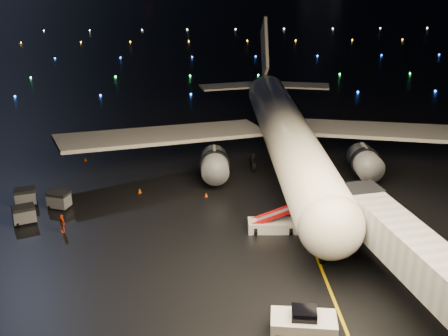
{
  "coord_description": "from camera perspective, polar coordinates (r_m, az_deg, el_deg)",
  "views": [
    {
      "loc": [
        1.53,
        -40.06,
        25.56
      ],
      "look_at": [
        4.26,
        12.0,
        5.0
      ],
      "focal_mm": 45.0,
      "sensor_mm": 36.0,
      "label": 1
    }
  ],
  "objects": [
    {
      "name": "baggage_cart_0",
      "position": [
        62.32,
        -16.46,
        -2.84
      ],
      "size": [
        2.17,
        1.83,
        1.57
      ],
      "primitive_type": "cube",
      "rotation": [
        0.0,
        0.0,
        0.34
      ],
      "color": "gray",
      "rests_on": "ground"
    },
    {
      "name": "crew_c",
      "position": [
        56.17,
        -16.12,
        -5.4
      ],
      "size": [
        0.95,
        1.17,
        1.86
      ],
      "primitive_type": "imported",
      "rotation": [
        0.0,
        0.0,
        -1.03
      ],
      "color": "#FC5717",
      "rests_on": "ground"
    },
    {
      "name": "safety_cone_1",
      "position": [
        67.68,
        0.25,
        -0.45
      ],
      "size": [
        0.55,
        0.55,
        0.48
      ],
      "primitive_type": "cone",
      "rotation": [
        0.0,
        0.0,
        -0.4
      ],
      "color": "#E34200",
      "rests_on": "ground"
    },
    {
      "name": "baggage_cart_1",
      "position": [
        63.13,
        -19.53,
        -2.78
      ],
      "size": [
        2.44,
        1.99,
        1.81
      ],
      "primitive_type": "cube",
      "rotation": [
        0.0,
        0.0,
        0.26
      ],
      "color": "gray",
      "rests_on": "ground"
    },
    {
      "name": "safety_cone_0",
      "position": [
        61.72,
        -1.83,
        -2.72
      ],
      "size": [
        0.53,
        0.53,
        0.46
      ],
      "primitive_type": "cone",
      "rotation": [
        0.0,
        0.0,
        -0.39
      ],
      "color": "#E34200",
      "rests_on": "ground"
    },
    {
      "name": "airliner",
      "position": [
        68.89,
        6.18,
        6.46
      ],
      "size": [
        55.41,
        52.67,
        15.61
      ],
      "primitive_type": null,
      "rotation": [
        0.0,
        0.0,
        -0.01
      ],
      "color": "silver",
      "rests_on": "ground"
    },
    {
      "name": "belt_loader",
      "position": [
        54.06,
        4.98,
        -4.78
      ],
      "size": [
        6.99,
        2.2,
        3.35
      ],
      "primitive_type": null,
      "rotation": [
        0.0,
        0.0,
        -0.05
      ],
      "color": "silver",
      "rests_on": "ground"
    },
    {
      "name": "safety_cone_2",
      "position": [
        63.31,
        -8.58,
        -2.28
      ],
      "size": [
        0.52,
        0.52,
        0.54
      ],
      "primitive_type": "cone",
      "rotation": [
        0.0,
        0.0,
        -0.11
      ],
      "color": "#E34200",
      "rests_on": "ground"
    },
    {
      "name": "baggage_cart_2",
      "position": [
        61.26,
        -16.42,
        -3.14
      ],
      "size": [
        2.52,
        2.13,
        1.82
      ],
      "primitive_type": "cube",
      "rotation": [
        0.0,
        0.0,
        -0.35
      ],
      "color": "gray",
      "rests_on": "ground"
    },
    {
      "name": "baggage_cart_3",
      "position": [
        59.1,
        -19.65,
        -4.49
      ],
      "size": [
        2.55,
        2.21,
        1.81
      ],
      "primitive_type": "cube",
      "rotation": [
        0.0,
        0.0,
        0.41
      ],
      "color": "gray",
      "rests_on": "ground"
    },
    {
      "name": "safety_cone_3",
      "position": [
        74.03,
        -13.92,
        0.88
      ],
      "size": [
        0.49,
        0.49,
        0.52
      ],
      "primitive_type": "cone",
      "rotation": [
        0.0,
        0.0,
        0.08
      ],
      "color": "#E34200",
      "rests_on": "ground"
    },
    {
      "name": "taxiway_lights",
      "position": [
        148.26,
        -3.62,
        11.63
      ],
      "size": [
        164.0,
        92.0,
        0.36
      ],
      "primitive_type": null,
      "color": "black",
      "rests_on": "ground"
    },
    {
      "name": "pushback_tug",
      "position": [
        41.1,
        8.08,
        -15.27
      ],
      "size": [
        4.88,
        3.03,
        2.18
      ],
      "primitive_type": "cube",
      "rotation": [
        0.0,
        0.0,
        -0.14
      ],
      "color": "silver",
      "rests_on": "ground"
    },
    {
      "name": "lane_centre",
      "position": [
        61.6,
        7.07,
        -3.16
      ],
      "size": [
        0.25,
        80.0,
        0.02
      ],
      "primitive_type": "cube",
      "color": "#CC9F07",
      "rests_on": "ground"
    }
  ]
}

